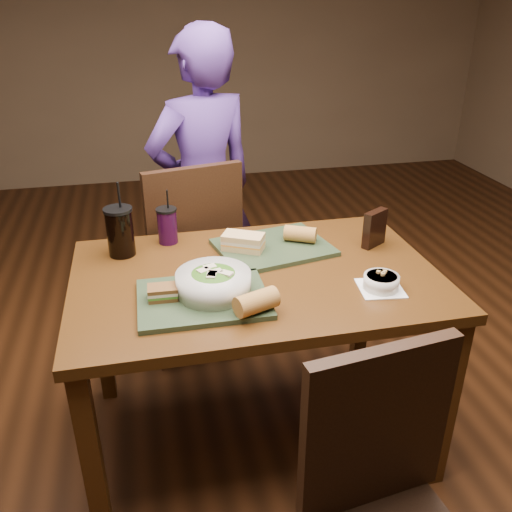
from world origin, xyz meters
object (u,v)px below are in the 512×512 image
at_px(tray_near, 203,299).
at_px(soup_bowl, 381,282).
at_px(cup_berry, 167,225).
at_px(chair_near, 386,510).
at_px(sandwich_far, 243,242).
at_px(baguette_near, 256,302).
at_px(diner, 203,192).
at_px(tray_far, 273,247).
at_px(chip_bag, 375,228).
at_px(dining_table, 256,295).
at_px(cup_cola, 120,231).
at_px(sandwich_near, 163,293).
at_px(chair_far, 195,253).
at_px(salad_bowl, 213,281).
at_px(baguette_far, 300,234).

relative_size(tray_near, soup_bowl, 2.59).
bearing_deg(cup_berry, chair_near, -70.35).
distance_m(sandwich_far, baguette_near, 0.45).
bearing_deg(diner, tray_far, 85.77).
bearing_deg(diner, baguette_near, 71.16).
distance_m(diner, chip_bag, 0.93).
bearing_deg(dining_table, tray_far, 58.93).
xyz_separation_m(tray_near, cup_cola, (-0.26, 0.42, 0.09)).
relative_size(sandwich_near, baguette_near, 0.71).
height_order(chair_near, sandwich_far, chair_near).
relative_size(chair_far, sandwich_far, 5.70).
distance_m(baguette_near, cup_cola, 0.68).
bearing_deg(sandwich_far, cup_berry, 148.91).
relative_size(chair_far, tray_near, 2.39).
bearing_deg(diner, dining_table, 75.44).
xyz_separation_m(salad_bowl, sandwich_near, (-0.17, -0.00, -0.02)).
distance_m(tray_far, cup_cola, 0.59).
relative_size(chair_near, baguette_near, 6.83).
xyz_separation_m(dining_table, sandwich_far, (-0.01, 0.17, 0.14)).
bearing_deg(baguette_near, baguette_far, 59.12).
relative_size(sandwich_near, sandwich_far, 0.55).
bearing_deg(baguette_far, salad_bowl, -140.29).
bearing_deg(baguette_far, tray_far, -172.79).
xyz_separation_m(chair_far, chip_bag, (0.66, -0.48, 0.27)).
distance_m(tray_near, baguette_far, 0.56).
relative_size(tray_near, chip_bag, 2.88).
xyz_separation_m(chair_near, sandwich_near, (-0.47, 0.71, 0.27)).
xyz_separation_m(chair_near, salad_bowl, (-0.31, 0.72, 0.29)).
xyz_separation_m(dining_table, soup_bowl, (0.39, -0.20, 0.12)).
bearing_deg(cup_berry, baguette_far, -15.77).
bearing_deg(chair_far, tray_near, -93.90).
relative_size(sandwich_far, cup_cola, 0.60).
height_order(chair_far, cup_berry, chair_far).
distance_m(sandwich_far, chip_bag, 0.52).
relative_size(dining_table, sandwich_near, 13.41).
xyz_separation_m(baguette_near, chip_bag, (0.57, 0.41, 0.02)).
bearing_deg(baguette_far, sandwich_near, -149.35).
relative_size(soup_bowl, baguette_near, 1.19).
bearing_deg(sandwich_near, baguette_far, 30.65).
xyz_separation_m(tray_far, sandwich_far, (-0.12, -0.01, 0.04)).
bearing_deg(tray_near, tray_far, 46.11).
bearing_deg(sandwich_near, salad_bowl, 1.59).
xyz_separation_m(diner, chip_bag, (0.58, -0.72, 0.05)).
bearing_deg(dining_table, baguette_far, 41.36).
xyz_separation_m(sandwich_near, baguette_far, (0.56, 0.33, 0.01)).
relative_size(dining_table, cup_cola, 4.45).
relative_size(chair_far, cup_berry, 4.49).
distance_m(diner, sandwich_far, 0.68).
xyz_separation_m(chair_near, baguette_near, (-0.20, 0.57, 0.29)).
distance_m(dining_table, cup_cola, 0.57).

